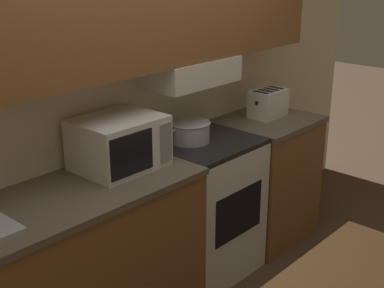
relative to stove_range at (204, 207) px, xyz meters
The scene contains 8 objects.
ground_plane 0.72m from the stove_range, 148.14° to the left, with size 16.00×16.00×0.00m, color #4C3828.
wall_back 1.18m from the stove_range, 154.23° to the left, with size 5.36×0.38×2.55m.
lower_counter_main 1.14m from the stove_range, behind, with size 1.62×0.61×0.93m.
lower_counter_right_stub 0.68m from the stove_range, ahead, with size 0.70×0.61×0.93m.
stove_range is the anchor object (origin of this frame).
cooking_pot 0.55m from the stove_range, 135.48° to the left, with size 0.34×0.27×0.13m.
microwave 0.89m from the stove_range, behind, with size 0.46×0.38×0.29m.
toaster 0.92m from the stove_range, ahead, with size 0.29×0.18×0.20m.
Camera 1 is at (-1.97, -2.38, 2.05)m, focal length 50.00 mm.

